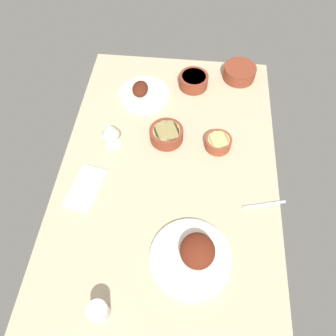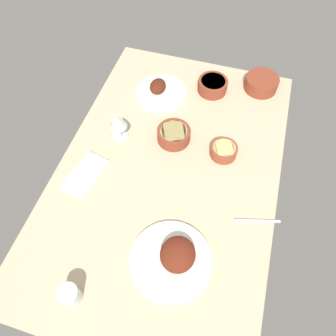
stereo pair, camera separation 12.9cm
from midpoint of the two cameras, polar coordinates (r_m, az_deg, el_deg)
dining_table at (r=132.24cm, az=2.78°, el=-1.14°), size 140.00×90.00×4.00cm
plate_far_side at (r=156.90cm, az=1.00°, el=13.62°), size 24.66×24.66×6.72cm
plate_center_main at (r=113.32cm, az=4.44°, el=-16.16°), size 29.01×29.01×8.29cm
bowl_potatoes at (r=136.05cm, az=12.73°, el=2.92°), size 11.38×11.38×4.88cm
bowl_cream at (r=159.82cm, az=10.44°, el=14.38°), size 14.22×14.22×6.22cm
bowl_onions at (r=166.61cm, az=18.78°, el=14.24°), size 15.94×15.94×6.46cm
bowl_pasta at (r=137.49cm, az=3.74°, el=5.88°), size 14.55×14.55×5.77cm
wine_glass at (r=133.41cm, az=-6.37°, el=8.02°), size 7.60×7.60×14.00cm
water_tumbler at (r=111.94cm, az=-13.98°, el=-21.70°), size 6.61×6.61×7.63cm
folded_napkin at (r=131.67cm, az=-12.03°, el=-1.32°), size 21.46×14.30×1.20cm
fork_loose at (r=126.36cm, az=18.76°, el=-9.31°), size 5.08×16.76×0.80cm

